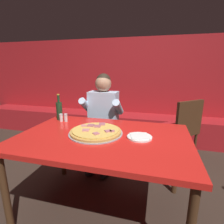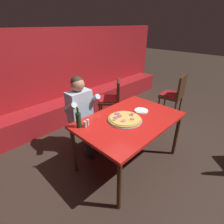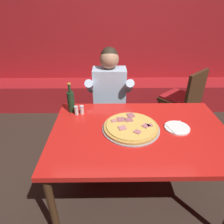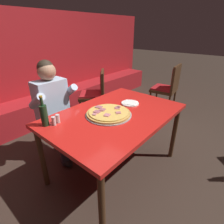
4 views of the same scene
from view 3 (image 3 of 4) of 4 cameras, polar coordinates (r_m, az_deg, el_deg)
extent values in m
plane|color=#33261E|center=(2.22, 6.55, -21.84)|extent=(24.00, 24.00, 0.00)
cube|color=#A3191E|center=(3.63, 3.44, 17.51)|extent=(6.80, 0.16, 1.90)
cube|color=#A3191E|center=(3.56, 3.42, 4.96)|extent=(6.46, 0.48, 0.46)
cylinder|color=#422816|center=(1.71, -16.52, -25.27)|extent=(0.06, 0.06, 0.73)
cylinder|color=#422816|center=(2.29, -11.42, -7.42)|extent=(0.06, 0.06, 0.73)
cylinder|color=#422816|center=(2.44, 22.07, -6.77)|extent=(0.06, 0.06, 0.73)
cube|color=red|center=(1.69, 8.02, -5.89)|extent=(1.48, 0.98, 0.04)
cylinder|color=#9E9EA3|center=(1.69, 5.41, -4.69)|extent=(0.48, 0.48, 0.01)
cylinder|color=#C69347|center=(1.68, 5.43, -4.30)|extent=(0.46, 0.46, 0.02)
cylinder|color=#E0B251|center=(1.68, 5.45, -3.90)|extent=(0.41, 0.41, 0.01)
cube|color=#B76670|center=(1.67, 9.68, -3.91)|extent=(0.08, 0.08, 0.01)
cube|color=#B76670|center=(1.59, 7.23, -5.62)|extent=(0.07, 0.07, 0.01)
cube|color=#B76670|center=(1.69, 10.74, -3.75)|extent=(0.05, 0.05, 0.01)
cube|color=#C6757A|center=(1.71, 0.52, -2.53)|extent=(0.06, 0.06, 0.01)
cube|color=#A85B66|center=(1.73, 2.52, -2.14)|extent=(0.07, 0.07, 0.01)
cube|color=#C6757A|center=(1.63, 2.98, -4.57)|extent=(0.07, 0.07, 0.01)
cube|color=#A85B66|center=(1.74, 4.82, -2.18)|extent=(0.07, 0.08, 0.01)
cube|color=#A85B66|center=(1.80, 5.37, -0.94)|extent=(0.08, 0.09, 0.01)
cylinder|color=white|center=(1.77, 18.09, -4.33)|extent=(0.21, 0.21, 0.01)
cube|color=white|center=(1.77, 18.15, -4.06)|extent=(0.19, 0.19, 0.01)
cylinder|color=#19381E|center=(1.93, -11.61, 2.78)|extent=(0.07, 0.07, 0.20)
cylinder|color=#19381E|center=(1.87, -12.05, 6.59)|extent=(0.03, 0.03, 0.08)
cylinder|color=#B29933|center=(1.85, -12.20, 7.89)|extent=(0.03, 0.03, 0.01)
cylinder|color=silver|center=(1.90, -10.14, 0.27)|extent=(0.04, 0.04, 0.07)
cylinder|color=#516B33|center=(1.91, -10.10, -0.11)|extent=(0.03, 0.03, 0.04)
cylinder|color=silver|center=(1.88, -10.26, 1.40)|extent=(0.04, 0.04, 0.01)
cylinder|color=silver|center=(1.90, -8.58, 0.44)|extent=(0.04, 0.04, 0.07)
cylinder|color=#B23323|center=(1.91, -8.55, 0.07)|extent=(0.03, 0.03, 0.04)
cylinder|color=silver|center=(1.88, -8.68, 1.58)|extent=(0.04, 0.04, 0.01)
ellipsoid|color=black|center=(2.53, -2.90, -11.99)|extent=(0.11, 0.24, 0.09)
ellipsoid|color=black|center=(2.53, 1.73, -11.96)|extent=(0.11, 0.24, 0.09)
cylinder|color=#282833|center=(2.41, -3.02, -8.73)|extent=(0.11, 0.11, 0.43)
cylinder|color=#282833|center=(2.41, 1.80, -8.70)|extent=(0.11, 0.11, 0.43)
cube|color=#282833|center=(2.33, -0.66, -1.79)|extent=(0.34, 0.40, 0.12)
cube|color=silver|center=(2.38, -0.71, 6.31)|extent=(0.38, 0.22, 0.52)
cylinder|color=silver|center=(2.28, -6.29, 7.27)|extent=(0.09, 0.30, 0.25)
cylinder|color=silver|center=(2.28, 4.86, 7.35)|extent=(0.09, 0.30, 0.25)
sphere|color=tan|center=(2.25, -0.77, 14.83)|extent=(0.21, 0.21, 0.21)
sphere|color=#2D2319|center=(2.26, -0.77, 15.79)|extent=(0.19, 0.19, 0.19)
cylinder|color=#422816|center=(3.29, 16.83, 1.51)|extent=(0.04, 0.04, 0.47)
cylinder|color=#422816|center=(3.00, 12.93, -0.81)|extent=(0.04, 0.04, 0.47)
cylinder|color=#422816|center=(3.15, 22.58, -0.99)|extent=(0.04, 0.04, 0.47)
cylinder|color=#422816|center=(2.85, 19.08, -3.68)|extent=(0.04, 0.04, 0.47)
cube|color=#422816|center=(2.95, 18.65, 3.41)|extent=(0.62, 0.62, 0.05)
cube|color=#A3191E|center=(2.93, 18.77, 4.11)|extent=(0.57, 0.57, 0.03)
cube|color=#422816|center=(2.78, 22.95, 6.34)|extent=(0.35, 0.32, 0.43)
cube|color=#A3191E|center=(2.79, 22.50, 6.52)|extent=(0.29, 0.26, 0.36)
camera|label=1|loc=(0.80, 73.82, -25.00)|focal=28.00mm
camera|label=2|loc=(1.46, -94.01, 8.38)|focal=28.00mm
camera|label=4|loc=(1.10, -73.41, 0.57)|focal=28.00mm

